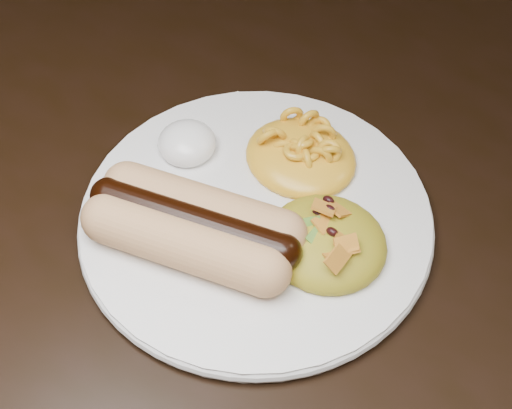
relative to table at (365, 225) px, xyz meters
The scene contains 7 objects.
table is the anchor object (origin of this frame).
plate 0.16m from the table, 107.37° to the right, with size 0.26×0.26×0.01m, color silver.
hotdog 0.21m from the table, 108.58° to the right, with size 0.14×0.10×0.04m.
mac_and_cheese 0.14m from the table, 126.97° to the right, with size 0.09×0.08×0.03m, color yellow.
sour_cream 0.19m from the table, 140.17° to the right, with size 0.05×0.05×0.03m, color white.
taco_salad 0.17m from the table, 78.14° to the right, with size 0.09×0.08×0.04m.
fork 0.19m from the table, 143.77° to the right, with size 0.02×0.13×0.00m, color white.
Camera 1 is at (0.18, -0.40, 1.22)m, focal length 55.00 mm.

